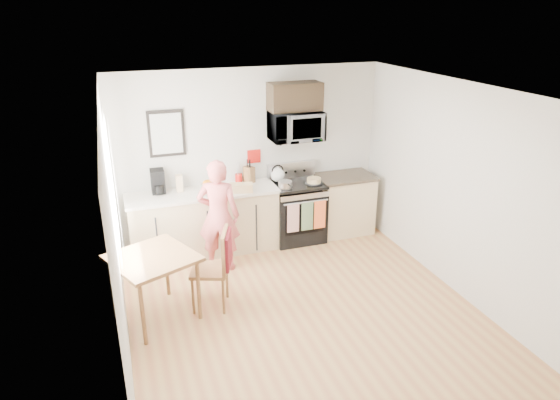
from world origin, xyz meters
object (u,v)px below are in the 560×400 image
object	(u,v)px
range	(297,212)
microwave	(296,126)
chair	(221,258)
cake	(314,181)
person	(218,216)
dining_table	(153,264)

from	to	relation	value
range	microwave	xyz separation A→B (m)	(-0.00, 0.10, 1.32)
chair	cake	size ratio (longest dim) A/B	3.89
microwave	person	bearing A→B (deg)	-154.58
dining_table	chair	distance (m)	0.77
person	chair	bearing A→B (deg)	100.80
dining_table	cake	bearing A→B (deg)	28.14
dining_table	cake	size ratio (longest dim) A/B	3.79
person	cake	size ratio (longest dim) A/B	6.10
chair	cake	world-z (taller)	cake
range	dining_table	size ratio (longest dim) A/B	1.20
range	cake	xyz separation A→B (m)	(0.22, -0.12, 0.53)
range	microwave	world-z (taller)	microwave
range	person	world-z (taller)	person
dining_table	microwave	bearing A→B (deg)	34.34
microwave	cake	distance (m)	0.85
microwave	chair	size ratio (longest dim) A/B	0.76
person	cake	distance (m)	1.61
range	cake	distance (m)	0.58
range	person	bearing A→B (deg)	-158.38
dining_table	range	bearing A→B (deg)	32.51
person	chair	world-z (taller)	person
microwave	cake	world-z (taller)	microwave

